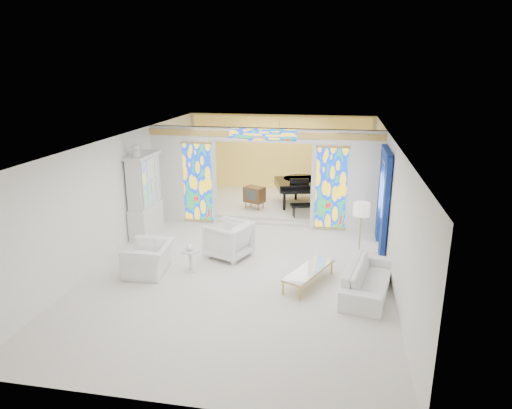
% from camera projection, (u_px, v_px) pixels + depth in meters
% --- Properties ---
extents(floor, '(12.00, 12.00, 0.00)m').
position_uv_depth(floor, '(251.00, 249.00, 12.27)').
color(floor, white).
rests_on(floor, ground).
extents(ceiling, '(7.00, 12.00, 0.02)m').
position_uv_depth(ceiling, '(251.00, 138.00, 11.41)').
color(ceiling, white).
rests_on(ceiling, wall_back).
extents(wall_back, '(7.00, 0.02, 3.00)m').
position_uv_depth(wall_back, '(280.00, 154.00, 17.49)').
color(wall_back, white).
rests_on(wall_back, floor).
extents(wall_front, '(7.00, 0.02, 3.00)m').
position_uv_depth(wall_front, '(167.00, 313.00, 6.19)').
color(wall_front, white).
rests_on(wall_front, floor).
extents(wall_left, '(0.02, 12.00, 3.00)m').
position_uv_depth(wall_left, '(125.00, 189.00, 12.44)').
color(wall_left, white).
rests_on(wall_left, floor).
extents(wall_right, '(0.02, 12.00, 3.00)m').
position_uv_depth(wall_right, '(390.00, 202.00, 11.24)').
color(wall_right, white).
rests_on(wall_right, floor).
extents(partition_wall, '(7.00, 0.22, 3.00)m').
position_uv_depth(partition_wall, '(263.00, 173.00, 13.67)').
color(partition_wall, white).
rests_on(partition_wall, floor).
extents(stained_glass_left, '(0.90, 0.04, 2.40)m').
position_uv_depth(stained_glass_left, '(198.00, 182.00, 14.02)').
color(stained_glass_left, gold).
rests_on(stained_glass_left, partition_wall).
extents(stained_glass_right, '(0.90, 0.04, 2.40)m').
position_uv_depth(stained_glass_right, '(331.00, 188.00, 13.33)').
color(stained_glass_right, gold).
rests_on(stained_glass_right, partition_wall).
extents(stained_glass_transom, '(2.00, 0.04, 0.34)m').
position_uv_depth(stained_glass_transom, '(263.00, 135.00, 13.24)').
color(stained_glass_transom, gold).
rests_on(stained_glass_transom, partition_wall).
extents(alcove_platform, '(6.80, 3.80, 0.18)m').
position_uv_depth(alcove_platform, '(273.00, 203.00, 16.11)').
color(alcove_platform, white).
rests_on(alcove_platform, floor).
extents(gold_curtain_back, '(6.70, 0.10, 2.90)m').
position_uv_depth(gold_curtain_back, '(280.00, 155.00, 17.38)').
color(gold_curtain_back, '#F2C354').
rests_on(gold_curtain_back, wall_back).
extents(chandelier, '(0.48, 0.48, 0.30)m').
position_uv_depth(chandelier, '(279.00, 134.00, 15.27)').
color(chandelier, gold).
rests_on(chandelier, ceiling).
extents(blue_drapes, '(0.14, 1.85, 2.65)m').
position_uv_depth(blue_drapes, '(384.00, 192.00, 11.89)').
color(blue_drapes, navy).
rests_on(blue_drapes, wall_right).
extents(china_cabinet, '(0.56, 1.46, 2.72)m').
position_uv_depth(china_cabinet, '(145.00, 196.00, 13.05)').
color(china_cabinet, silver).
rests_on(china_cabinet, floor).
extents(armchair_left, '(1.08, 1.21, 0.74)m').
position_uv_depth(armchair_left, '(149.00, 259.00, 10.74)').
color(armchair_left, white).
rests_on(armchair_left, floor).
extents(armchair_right, '(1.31, 1.29, 0.92)m').
position_uv_depth(armchair_right, '(229.00, 240.00, 11.67)').
color(armchair_right, white).
rests_on(armchair_right, floor).
extents(sofa, '(1.28, 2.33, 0.64)m').
position_uv_depth(sofa, '(368.00, 279.00, 9.82)').
color(sofa, white).
rests_on(sofa, floor).
extents(side_table, '(0.57, 0.57, 0.55)m').
position_uv_depth(side_table, '(190.00, 257.00, 10.85)').
color(side_table, silver).
rests_on(side_table, floor).
extents(vase, '(0.21, 0.21, 0.19)m').
position_uv_depth(vase, '(190.00, 246.00, 10.76)').
color(vase, white).
rests_on(vase, side_table).
extents(coffee_table, '(1.13, 1.71, 0.37)m').
position_uv_depth(coffee_table, '(309.00, 270.00, 10.20)').
color(coffee_table, white).
rests_on(coffee_table, floor).
extents(floor_lamp, '(0.49, 0.49, 1.60)m').
position_uv_depth(floor_lamp, '(361.00, 212.00, 10.91)').
color(floor_lamp, gold).
rests_on(floor_lamp, floor).
extents(grand_piano, '(1.84, 2.81, 1.02)m').
position_uv_depth(grand_piano, '(300.00, 184.00, 15.60)').
color(grand_piano, black).
rests_on(grand_piano, alcove_platform).
extents(tv_console, '(0.75, 0.65, 0.74)m').
position_uv_depth(tv_console, '(254.00, 195.00, 15.08)').
color(tv_console, '#54361E').
rests_on(tv_console, alcove_platform).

